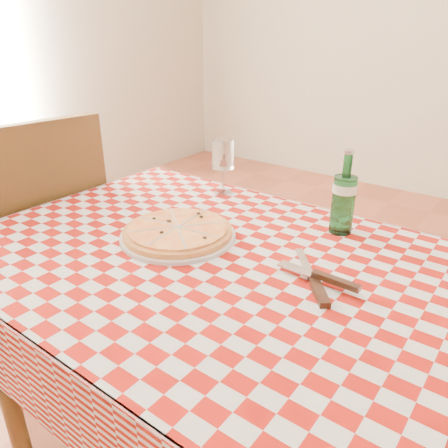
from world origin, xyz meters
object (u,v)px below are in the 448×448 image
(dining_table, at_px, (216,291))
(chair_far, at_px, (38,237))
(wine_glass, at_px, (223,167))
(water_bottle, at_px, (344,192))
(pizza_plate, at_px, (178,231))

(dining_table, height_order, chair_far, chair_far)
(chair_far, bearing_deg, dining_table, -172.07)
(dining_table, relative_size, wine_glass, 6.59)
(water_bottle, bearing_deg, pizza_plate, -138.12)
(chair_far, height_order, wine_glass, chair_far)
(dining_table, distance_m, water_bottle, 0.42)
(dining_table, height_order, water_bottle, water_bottle)
(dining_table, xyz_separation_m, wine_glass, (-0.26, 0.37, 0.19))
(dining_table, xyz_separation_m, pizza_plate, (-0.15, 0.02, 0.12))
(dining_table, xyz_separation_m, chair_far, (-0.82, -0.01, -0.08))
(water_bottle, relative_size, wine_glass, 1.26)
(dining_table, bearing_deg, wine_glass, 124.74)
(pizza_plate, bearing_deg, wine_glass, 107.75)
(chair_far, xyz_separation_m, water_bottle, (1.00, 0.32, 0.30))
(dining_table, bearing_deg, chair_far, -179.48)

